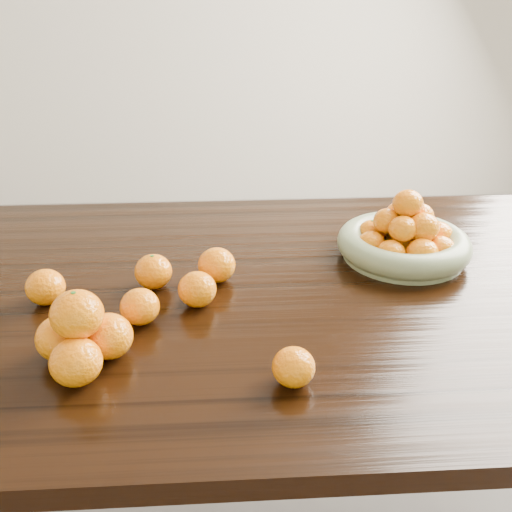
{
  "coord_description": "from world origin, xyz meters",
  "views": [
    {
      "loc": [
        -0.06,
        -1.02,
        1.33
      ],
      "look_at": [
        0.0,
        -0.02,
        0.83
      ],
      "focal_mm": 40.0,
      "sensor_mm": 36.0,
      "label": 1
    }
  ],
  "objects": [
    {
      "name": "loose_orange_3",
      "position": [
        -0.41,
        -0.04,
        0.79
      ],
      "size": [
        0.08,
        0.08,
        0.07
      ],
      "primitive_type": "ellipsoid",
      "color": "orange",
      "rests_on": "dining_table"
    },
    {
      "name": "loose_orange_0",
      "position": [
        -0.21,
        0.01,
        0.79
      ],
      "size": [
        0.08,
        0.08,
        0.07
      ],
      "primitive_type": "ellipsoid",
      "color": "orange",
      "rests_on": "dining_table"
    },
    {
      "name": "fruit_bowl",
      "position": [
        0.34,
        0.12,
        0.79
      ],
      "size": [
        0.3,
        0.3,
        0.16
      ],
      "rotation": [
        0.0,
        0.0,
        -0.06
      ],
      "color": "gray",
      "rests_on": "dining_table"
    },
    {
      "name": "loose_orange_2",
      "position": [
        0.04,
        -0.31,
        0.78
      ],
      "size": [
        0.07,
        0.07,
        0.06
      ],
      "primitive_type": "ellipsoid",
      "color": "orange",
      "rests_on": "dining_table"
    },
    {
      "name": "loose_orange_4",
      "position": [
        -0.08,
        0.03,
        0.79
      ],
      "size": [
        0.08,
        0.08,
        0.07
      ],
      "primitive_type": "ellipsoid",
      "color": "orange",
      "rests_on": "dining_table"
    },
    {
      "name": "loose_orange_1",
      "position": [
        -0.11,
        -0.07,
        0.78
      ],
      "size": [
        0.07,
        0.07,
        0.07
      ],
      "primitive_type": "ellipsoid",
      "color": "orange",
      "rests_on": "dining_table"
    },
    {
      "name": "orange_pyramid",
      "position": [
        -0.3,
        -0.24,
        0.8
      ],
      "size": [
        0.16,
        0.15,
        0.14
      ],
      "rotation": [
        0.0,
        0.0,
        0.01
      ],
      "color": "orange",
      "rests_on": "dining_table"
    },
    {
      "name": "loose_orange_5",
      "position": [
        -0.22,
        -0.12,
        0.78
      ],
      "size": [
        0.07,
        0.07,
        0.07
      ],
      "primitive_type": "ellipsoid",
      "color": "orange",
      "rests_on": "dining_table"
    },
    {
      "name": "dining_table",
      "position": [
        0.0,
        0.0,
        0.66
      ],
      "size": [
        2.0,
        1.0,
        0.75
      ],
      "color": "black",
      "rests_on": "ground"
    }
  ]
}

